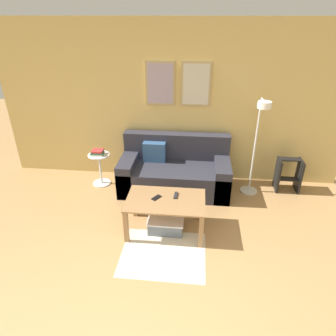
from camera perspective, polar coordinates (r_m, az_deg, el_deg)
name	(u,v)px	position (r m, az deg, el deg)	size (l,w,h in m)	color
wall_back	(171,104)	(4.90, 0.54, 12.05)	(5.60, 0.09, 2.55)	#D6B76B
area_rug	(163,254)	(3.75, -0.90, -16.00)	(1.01, 0.84, 0.01)	beige
couch	(175,172)	(4.85, 1.27, -0.72)	(1.73, 0.84, 0.85)	#2D2D38
coffee_table	(166,205)	(3.85, -0.46, -7.10)	(1.00, 0.63, 0.48)	#997047
storage_bin	(166,222)	(4.07, -0.32, -10.23)	(0.47, 0.43, 0.19)	slate
floor_lamp	(258,138)	(4.53, 16.75, 5.53)	(0.27, 0.46, 1.54)	silver
side_table	(100,166)	(5.08, -12.82, 0.32)	(0.35, 0.35, 0.54)	white
book_stack	(98,152)	(4.97, -13.28, 2.92)	(0.23, 0.19, 0.08)	silver
remote_control	(176,195)	(3.87, 1.48, -5.22)	(0.04, 0.15, 0.02)	#232328
cell_phone	(156,198)	(3.84, -2.22, -5.66)	(0.07, 0.14, 0.01)	black
step_stool	(288,174)	(5.17, 21.93, -1.11)	(0.36, 0.29, 0.54)	black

